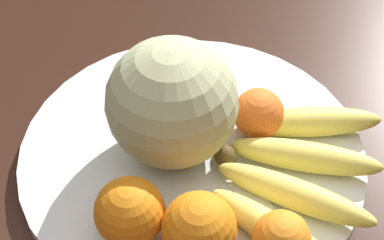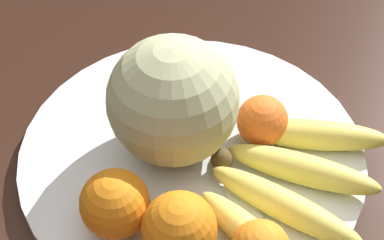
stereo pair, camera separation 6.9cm
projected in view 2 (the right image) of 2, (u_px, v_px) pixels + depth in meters
fruit_bowl at (192, 155)px, 0.73m from camera, size 0.39×0.39×0.02m
melon at (173, 101)px, 0.68m from camera, size 0.14×0.14×0.14m
banana_bunch at (291, 185)px, 0.67m from camera, size 0.24×0.22×0.03m
orange_front_left at (115, 204)px, 0.63m from camera, size 0.07×0.07×0.07m
orange_mid_center at (179, 228)px, 0.61m from camera, size 0.07×0.07×0.07m
orange_back_left at (262, 121)px, 0.72m from camera, size 0.06×0.06×0.06m
produce_tag at (238, 196)px, 0.68m from camera, size 0.08×0.05×0.00m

